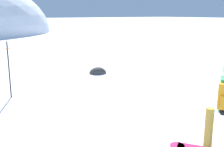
# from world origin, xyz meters

# --- Properties ---
(piste_marker_near) EXTENTS (0.20, 0.20, 1.75)m
(piste_marker_near) POSITION_xyz_m (-1.65, 5.25, 1.00)
(piste_marker_near) COLOR black
(piste_marker_near) RESTS_ON ground
(rock_dark) EXTENTS (0.76, 0.65, 0.53)m
(rock_dark) POSITION_xyz_m (2.32, 6.63, 0.00)
(rock_dark) COLOR #4C4742
(rock_dark) RESTS_ON ground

